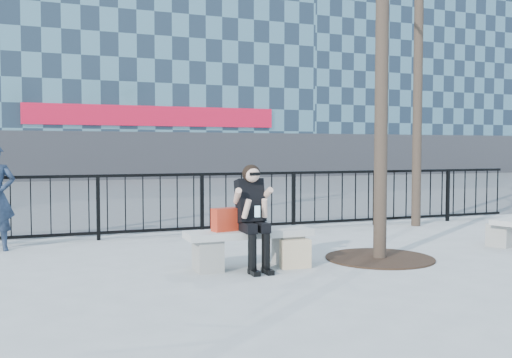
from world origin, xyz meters
name	(u,v)px	position (x,y,z in m)	size (l,w,h in m)	color
ground	(249,268)	(0.00, 0.00, 0.00)	(120.00, 120.00, 0.00)	gray
street_surface	(112,190)	(0.00, 15.00, 0.00)	(60.00, 23.00, 0.01)	#474747
railing	(191,204)	(0.00, 3.00, 0.55)	(14.00, 0.06, 1.10)	black
building_right	(387,21)	(20.00, 27.00, 10.30)	(16.20, 10.20, 20.60)	slate
tree_grate	(380,258)	(1.90, -0.10, 0.01)	(1.50, 1.50, 0.02)	black
bench_main	(249,245)	(0.00, 0.00, 0.30)	(1.65, 0.46, 0.49)	gray
seated_woman	(253,217)	(0.00, -0.16, 0.67)	(0.50, 0.64, 1.34)	black
handbag	(226,220)	(-0.30, 0.02, 0.64)	(0.35, 0.17, 0.29)	#B52B16
shopping_bag	(295,254)	(0.55, -0.23, 0.18)	(0.39, 0.14, 0.37)	beige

